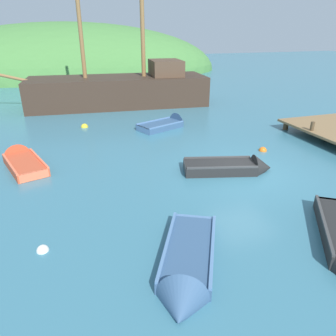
{
  "coord_description": "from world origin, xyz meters",
  "views": [
    {
      "loc": [
        -6.56,
        -10.11,
        5.3
      ],
      "look_at": [
        -2.84,
        1.14,
        0.13
      ],
      "focal_mm": 34.32,
      "sensor_mm": 36.0,
      "label": 1
    }
  ],
  "objects_px": {
    "sailing_ship": "(121,94)",
    "rowboat_portside": "(22,162)",
    "rowboat_center": "(168,125)",
    "buoy_yellow": "(85,127)",
    "rowboat_outer_left": "(233,168)",
    "buoy_white": "(43,251)",
    "buoy_orange": "(263,151)",
    "rowboat_outer_right": "(187,271)"
  },
  "relations": [
    {
      "from": "sailing_ship",
      "to": "buoy_orange",
      "type": "bearing_deg",
      "value": 116.2
    },
    {
      "from": "rowboat_outer_left",
      "to": "rowboat_center",
      "type": "distance_m",
      "value": 6.93
    },
    {
      "from": "buoy_white",
      "to": "buoy_orange",
      "type": "height_order",
      "value": "buoy_orange"
    },
    {
      "from": "rowboat_portside",
      "to": "buoy_yellow",
      "type": "bearing_deg",
      "value": -49.01
    },
    {
      "from": "rowboat_outer_right",
      "to": "buoy_orange",
      "type": "xyz_separation_m",
      "value": [
        6.42,
        6.58,
        -0.08
      ]
    },
    {
      "from": "buoy_white",
      "to": "buoy_yellow",
      "type": "bearing_deg",
      "value": 79.86
    },
    {
      "from": "rowboat_outer_left",
      "to": "buoy_white",
      "type": "distance_m",
      "value": 7.74
    },
    {
      "from": "rowboat_portside",
      "to": "buoy_white",
      "type": "xyz_separation_m",
      "value": [
        0.97,
        -6.39,
        -0.11
      ]
    },
    {
      "from": "sailing_ship",
      "to": "rowboat_outer_left",
      "type": "bearing_deg",
      "value": 103.71
    },
    {
      "from": "sailing_ship",
      "to": "buoy_yellow",
      "type": "relative_size",
      "value": 37.54
    },
    {
      "from": "rowboat_portside",
      "to": "rowboat_center",
      "type": "distance_m",
      "value": 8.4
    },
    {
      "from": "buoy_orange",
      "to": "rowboat_portside",
      "type": "bearing_deg",
      "value": 170.53
    },
    {
      "from": "buoy_yellow",
      "to": "buoy_orange",
      "type": "bearing_deg",
      "value": -41.13
    },
    {
      "from": "buoy_orange",
      "to": "rowboat_outer_left",
      "type": "bearing_deg",
      "value": -146.39
    },
    {
      "from": "buoy_white",
      "to": "buoy_orange",
      "type": "bearing_deg",
      "value": 25.53
    },
    {
      "from": "rowboat_center",
      "to": "rowboat_outer_left",
      "type": "bearing_deg",
      "value": -108.12
    },
    {
      "from": "rowboat_outer_left",
      "to": "sailing_ship",
      "type": "bearing_deg",
      "value": 113.7
    },
    {
      "from": "sailing_ship",
      "to": "rowboat_portside",
      "type": "bearing_deg",
      "value": 63.74
    },
    {
      "from": "rowboat_outer_left",
      "to": "rowboat_center",
      "type": "bearing_deg",
      "value": 109.23
    },
    {
      "from": "rowboat_outer_left",
      "to": "buoy_yellow",
      "type": "relative_size",
      "value": 8.86
    },
    {
      "from": "buoy_orange",
      "to": "rowboat_outer_right",
      "type": "bearing_deg",
      "value": -134.33
    },
    {
      "from": "rowboat_outer_left",
      "to": "buoy_yellow",
      "type": "distance_m",
      "value": 9.8
    },
    {
      "from": "rowboat_outer_right",
      "to": "buoy_yellow",
      "type": "height_order",
      "value": "rowboat_outer_right"
    },
    {
      "from": "buoy_white",
      "to": "rowboat_outer_right",
      "type": "bearing_deg",
      "value": -31.23
    },
    {
      "from": "buoy_yellow",
      "to": "rowboat_outer_right",
      "type": "bearing_deg",
      "value": -84.74
    },
    {
      "from": "buoy_white",
      "to": "buoy_yellow",
      "type": "relative_size",
      "value": 0.77
    },
    {
      "from": "rowboat_center",
      "to": "buoy_orange",
      "type": "bearing_deg",
      "value": -82.44
    },
    {
      "from": "rowboat_center",
      "to": "buoy_yellow",
      "type": "relative_size",
      "value": 8.16
    },
    {
      "from": "sailing_ship",
      "to": "rowboat_center",
      "type": "bearing_deg",
      "value": 108.34
    },
    {
      "from": "buoy_yellow",
      "to": "rowboat_center",
      "type": "bearing_deg",
      "value": -17.05
    },
    {
      "from": "rowboat_portside",
      "to": "rowboat_center",
      "type": "relative_size",
      "value": 1.04
    },
    {
      "from": "buoy_white",
      "to": "buoy_orange",
      "type": "xyz_separation_m",
      "value": [
        9.66,
        4.61,
        0.0
      ]
    },
    {
      "from": "sailing_ship",
      "to": "buoy_yellow",
      "type": "xyz_separation_m",
      "value": [
        -3.14,
        -5.1,
        -0.81
      ]
    },
    {
      "from": "sailing_ship",
      "to": "rowboat_outer_left",
      "type": "height_order",
      "value": "sailing_ship"
    },
    {
      "from": "rowboat_outer_right",
      "to": "buoy_white",
      "type": "xyz_separation_m",
      "value": [
        -3.24,
        1.96,
        -0.08
      ]
    },
    {
      "from": "rowboat_center",
      "to": "rowboat_portside",
      "type": "bearing_deg",
      "value": -177.69
    },
    {
      "from": "rowboat_center",
      "to": "buoy_orange",
      "type": "distance_m",
      "value": 6.04
    },
    {
      "from": "rowboat_center",
      "to": "buoy_yellow",
      "type": "bearing_deg",
      "value": 140.84
    },
    {
      "from": "rowboat_outer_right",
      "to": "buoy_yellow",
      "type": "relative_size",
      "value": 9.11
    },
    {
      "from": "rowboat_portside",
      "to": "rowboat_outer_left",
      "type": "bearing_deg",
      "value": -130.53
    },
    {
      "from": "rowboat_portside",
      "to": "rowboat_outer_right",
      "type": "xyz_separation_m",
      "value": [
        4.21,
        -8.35,
        -0.02
      ]
    },
    {
      "from": "rowboat_outer_left",
      "to": "rowboat_portside",
      "type": "xyz_separation_m",
      "value": [
        -8.13,
        3.44,
        -0.03
      ]
    }
  ]
}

